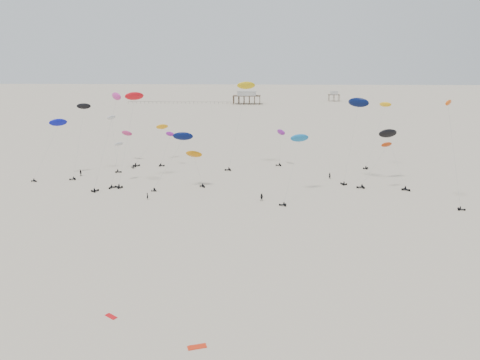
# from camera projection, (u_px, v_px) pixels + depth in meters

# --- Properties ---
(ground_plane) EXTENTS (900.00, 900.00, 0.00)m
(ground_plane) POSITION_uv_depth(u_px,v_px,m) (254.00, 134.00, 211.51)
(ground_plane) COLOR beige
(pavilion_main) EXTENTS (21.00, 13.00, 9.80)m
(pavilion_main) POSITION_uv_depth(u_px,v_px,m) (247.00, 98.00, 356.10)
(pavilion_main) COLOR brown
(pavilion_main) RESTS_ON ground
(pavilion_small) EXTENTS (9.00, 7.00, 8.00)m
(pavilion_small) POSITION_uv_depth(u_px,v_px,m) (334.00, 97.00, 381.39)
(pavilion_small) COLOR brown
(pavilion_small) RESTS_ON ground
(pier_fence) EXTENTS (80.20, 0.20, 1.50)m
(pier_fence) POSITION_uv_depth(u_px,v_px,m) (179.00, 103.00, 359.85)
(pier_fence) COLOR black
(pier_fence) RESTS_ON ground
(rig_0) EXTENTS (6.04, 4.79, 9.62)m
(rig_0) POSITION_uv_depth(u_px,v_px,m) (195.00, 159.00, 122.31)
(rig_0) COLOR black
(rig_0) RESTS_ON ground
(rig_1) EXTENTS (8.89, 8.68, 20.21)m
(rig_1) POSITION_uv_depth(u_px,v_px,m) (378.00, 127.00, 143.30)
(rig_1) COLOR black
(rig_1) RESTS_ON ground
(rig_2) EXTENTS (8.90, 3.35, 12.30)m
(rig_2) POSITION_uv_depth(u_px,v_px,m) (375.00, 163.00, 120.06)
(rig_2) COLOR black
(rig_2) RESTS_ON ground
(rig_3) EXTENTS (2.84, 11.72, 12.65)m
(rig_3) POSITION_uv_depth(u_px,v_px,m) (116.00, 161.00, 124.85)
(rig_3) COLOR black
(rig_3) RESTS_ON ground
(rig_4) EXTENTS (8.47, 15.57, 15.44)m
(rig_4) POSITION_uv_depth(u_px,v_px,m) (128.00, 138.00, 152.55)
(rig_4) COLOR black
(rig_4) RESTS_ON ground
(rig_5) EXTENTS (9.21, 15.99, 16.91)m
(rig_5) POSITION_uv_depth(u_px,v_px,m) (154.00, 139.00, 152.50)
(rig_5) COLOR black
(rig_5) RESTS_ON ground
(rig_6) EXTENTS (6.74, 16.02, 16.93)m
(rig_6) POSITION_uv_depth(u_px,v_px,m) (391.00, 142.00, 126.94)
(rig_6) COLOR black
(rig_6) RESTS_ON ground
(rig_7) EXTENTS (4.74, 10.49, 23.88)m
(rig_7) POSITION_uv_depth(u_px,v_px,m) (453.00, 138.00, 104.87)
(rig_7) COLOR black
(rig_7) RESTS_ON ground
(rig_8) EXTENTS (8.13, 10.68, 22.79)m
(rig_8) POSITION_uv_depth(u_px,v_px,m) (357.00, 110.00, 125.64)
(rig_8) COLOR black
(rig_8) RESTS_ON ground
(rig_9) EXTENTS (7.79, 16.67, 19.06)m
(rig_9) POSITION_uv_depth(u_px,v_px,m) (297.00, 146.00, 115.44)
(rig_9) COLOR black
(rig_9) RESTS_ON ground
(rig_10) EXTENTS (5.94, 16.19, 25.08)m
(rig_10) POSITION_uv_depth(u_px,v_px,m) (131.00, 113.00, 126.83)
(rig_10) COLOR black
(rig_10) RESTS_ON ground
(rig_11) EXTENTS (5.19, 4.78, 10.66)m
(rig_11) POSITION_uv_depth(u_px,v_px,m) (167.00, 145.00, 146.59)
(rig_11) COLOR black
(rig_11) RESTS_ON ground
(rig_12) EXTENTS (4.33, 15.63, 22.35)m
(rig_12) POSITION_uv_depth(u_px,v_px,m) (81.00, 121.00, 136.44)
(rig_12) COLOR black
(rig_12) RESTS_ON ground
(rig_13) EXTENTS (8.97, 13.41, 26.86)m
(rig_13) POSITION_uv_depth(u_px,v_px,m) (244.00, 95.00, 144.36)
(rig_13) COLOR black
(rig_13) RESTS_ON ground
(rig_14) EXTENTS (6.94, 13.64, 17.58)m
(rig_14) POSITION_uv_depth(u_px,v_px,m) (56.00, 128.00, 133.62)
(rig_14) COLOR black
(rig_14) RESTS_ON ground
(rig_15) EXTENTS (10.35, 6.43, 15.40)m
(rig_15) POSITION_uv_depth(u_px,v_px,m) (179.00, 143.00, 119.15)
(rig_15) COLOR black
(rig_15) RESTS_ON ground
(rig_16) EXTENTS (7.34, 12.72, 24.72)m
(rig_16) POSITION_uv_depth(u_px,v_px,m) (112.00, 115.00, 120.40)
(rig_16) COLOR black
(rig_16) RESTS_ON ground
(rig_17) EXTENTS (3.58, 5.06, 11.46)m
(rig_17) POSITION_uv_depth(u_px,v_px,m) (281.00, 139.00, 146.52)
(rig_17) COLOR black
(rig_17) RESTS_ON ground
(rig_18) EXTENTS (5.54, 8.63, 16.43)m
(rig_18) POSITION_uv_depth(u_px,v_px,m) (114.00, 140.00, 139.60)
(rig_18) COLOR black
(rig_18) RESTS_ON ground
(spectator_0) EXTENTS (0.81, 0.82, 1.88)m
(spectator_0) POSITION_uv_depth(u_px,v_px,m) (148.00, 199.00, 111.63)
(spectator_0) COLOR black
(spectator_0) RESTS_ON ground
(spectator_1) EXTENTS (1.18, 1.05, 2.09)m
(spectator_1) POSITION_uv_depth(u_px,v_px,m) (262.00, 201.00, 110.39)
(spectator_1) COLOR black
(spectator_1) RESTS_ON ground
(spectator_2) EXTENTS (1.45, 1.34, 2.19)m
(spectator_2) POSITION_uv_depth(u_px,v_px,m) (81.00, 176.00, 134.25)
(spectator_2) COLOR black
(spectator_2) RESTS_ON ground
(spectator_3) EXTENTS (0.91, 0.88, 2.07)m
(spectator_3) POSITION_uv_depth(u_px,v_px,m) (330.00, 179.00, 131.08)
(spectator_3) COLOR black
(spectator_3) RESTS_ON ground
(grounded_kite_a) EXTENTS (2.37, 1.57, 0.08)m
(grounded_kite_a) POSITION_uv_depth(u_px,v_px,m) (197.00, 347.00, 54.06)
(grounded_kite_a) COLOR red
(grounded_kite_a) RESTS_ON ground
(grounded_kite_b) EXTENTS (1.88, 1.61, 0.07)m
(grounded_kite_b) POSITION_uv_depth(u_px,v_px,m) (111.00, 317.00, 60.50)
(grounded_kite_b) COLOR red
(grounded_kite_b) RESTS_ON ground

